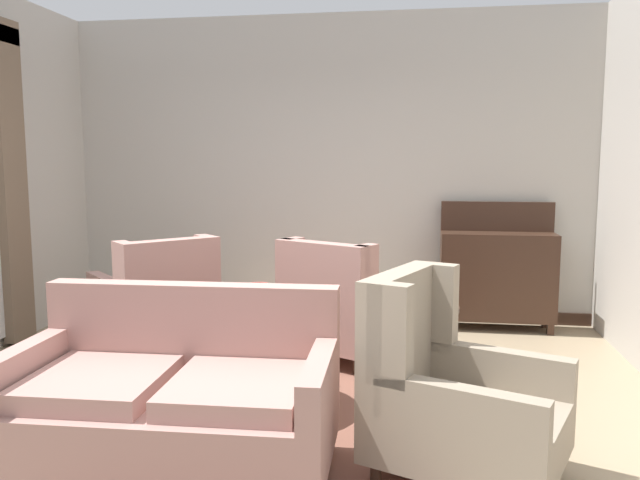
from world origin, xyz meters
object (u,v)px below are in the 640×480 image
armchair_near_sideboard (450,395)px  side_table (422,346)px  armchair_back_corner (157,309)px  coffee_table (252,346)px  settee (174,399)px  sideboard (497,274)px  porcelain_vase (259,311)px  armchair_far_left (341,308)px

armchair_near_sideboard → side_table: size_ratio=1.64×
armchair_back_corner → armchair_near_sideboard: (2.20, -1.51, -0.00)m
coffee_table → settee: (-0.17, -0.91, -0.01)m
side_table → sideboard: 2.18m
armchair_near_sideboard → sideboard: size_ratio=0.91×
armchair_back_corner → sideboard: bearing=161.9°
coffee_table → armchair_near_sideboard: armchair_near_sideboard is taller
coffee_table → side_table: 1.10m
porcelain_vase → side_table: size_ratio=0.47×
coffee_table → sideboard: size_ratio=0.73×
sideboard → armchair_back_corner: bearing=-152.3°
side_table → armchair_near_sideboard: bearing=-81.6°
porcelain_vase → armchair_near_sideboard: armchair_near_sideboard is taller
coffee_table → porcelain_vase: bearing=-3.3°
armchair_back_corner → armchair_far_left: armchair_back_corner is taller
armchair_far_left → porcelain_vase: bearing=97.9°
settee → side_table: size_ratio=2.43×
settee → sideboard: (1.96, 3.16, 0.13)m
coffee_table → sideboard: 2.88m
sideboard → side_table: bearing=-109.3°
settee → side_table: 1.66m
armchair_near_sideboard → sideboard: sideboard is taller
settee → armchair_back_corner: 1.89m
side_table → armchair_far_left: bearing=125.0°
coffee_table → side_table: size_ratio=1.30×
porcelain_vase → sideboard: (1.75, 2.26, -0.12)m
coffee_table → settee: 0.92m
porcelain_vase → armchair_back_corner: bearing=142.4°
porcelain_vase → armchair_far_left: size_ratio=0.29×
coffee_table → settee: bearing=-100.4°
porcelain_vase → sideboard: 2.86m
coffee_table → sideboard: sideboard is taller
settee → armchair_near_sideboard: bearing=6.2°
side_table → armchair_back_corner: bearing=163.9°
armchair_near_sideboard → porcelain_vase: bearing=80.6°
porcelain_vase → side_table: porcelain_vase is taller
coffee_table → armchair_near_sideboard: bearing=-30.4°
settee → armchair_near_sideboard: (1.38, 0.20, 0.03)m
armchair_back_corner → armchair_far_left: size_ratio=1.06×
porcelain_vase → armchair_near_sideboard: (1.16, -0.71, -0.22)m
porcelain_vase → side_table: 1.08m
armchair_far_left → coffee_table: bearing=95.8°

